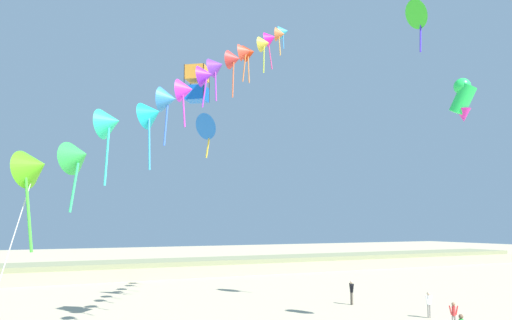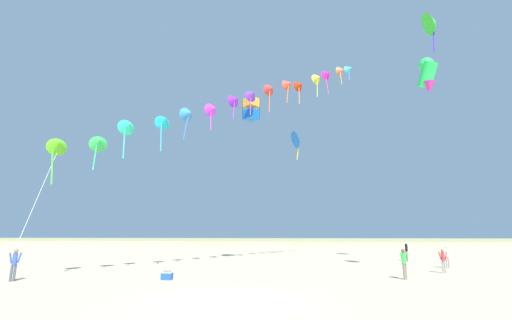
{
  "view_description": "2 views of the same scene",
  "coord_description": "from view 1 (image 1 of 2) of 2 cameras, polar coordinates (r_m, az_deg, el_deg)",
  "views": [
    {
      "loc": [
        -12.64,
        -11.79,
        5.97
      ],
      "look_at": [
        -0.4,
        11.72,
        9.05
      ],
      "focal_mm": 38.0,
      "sensor_mm": 36.0,
      "label": 1
    },
    {
      "loc": [
        2.78,
        -13.21,
        2.4
      ],
      "look_at": [
        -0.03,
        8.09,
        7.09
      ],
      "focal_mm": 24.0,
      "sensor_mm": 36.0,
      "label": 2
    }
  ],
  "objects": [
    {
      "name": "dune_ridge",
      "position": [
        61.47,
        -15.84,
        -11.13
      ],
      "size": [
        120.0,
        8.28,
        1.75
      ],
      "color": "tan",
      "rests_on": "ground"
    },
    {
      "name": "large_kite_mid_trail",
      "position": [
        31.58,
        -6.24,
        7.97
      ],
      "size": [
        1.65,
        1.65,
        2.04
      ],
      "color": "blue"
    },
    {
      "name": "person_far_left",
      "position": [
        41.46,
        10.03,
        -13.39
      ],
      "size": [
        0.24,
        0.61,
        1.75
      ],
      "color": "#726656",
      "rests_on": "ground"
    },
    {
      "name": "person_far_right",
      "position": [
        37.03,
        17.74,
        -14.13
      ],
      "size": [
        0.57,
        0.22,
        1.62
      ],
      "color": "gray",
      "rests_on": "ground"
    },
    {
      "name": "person_near_left",
      "position": [
        33.56,
        20.1,
        -14.96
      ],
      "size": [
        0.48,
        0.37,
        1.51
      ],
      "color": "gray",
      "rests_on": "ground"
    },
    {
      "name": "large_kite_outer_drift",
      "position": [
        32.7,
        20.94,
        6.11
      ],
      "size": [
        1.51,
        1.79,
        2.48
      ],
      "color": "#26EB57"
    },
    {
      "name": "large_kite_high_solo",
      "position": [
        41.46,
        16.86,
        14.57
      ],
      "size": [
        1.64,
        2.24,
        3.99
      ],
      "color": "#37D72B"
    },
    {
      "name": "large_kite_low_lead",
      "position": [
        40.57,
        -5.01,
        3.62
      ],
      "size": [
        1.94,
        2.34,
        3.49
      ],
      "color": "blue"
    },
    {
      "name": "kite_banner_string",
      "position": [
        29.99,
        -3.83,
        9.61
      ],
      "size": [
        22.57,
        21.57,
        21.87
      ],
      "color": "#56C91B"
    }
  ]
}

